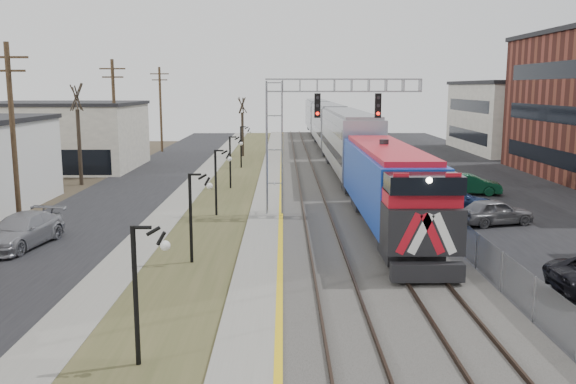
{
  "coord_description": "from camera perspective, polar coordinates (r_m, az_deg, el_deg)",
  "views": [
    {
      "loc": [
        0.02,
        -7.86,
        7.63
      ],
      "look_at": [
        0.25,
        21.39,
        2.6
      ],
      "focal_mm": 38.0,
      "sensor_mm": 36.0,
      "label": 1
    }
  ],
  "objects": [
    {
      "name": "car_street_b",
      "position": [
        32.1,
        -23.69,
        -3.4
      ],
      "size": [
        3.05,
        5.67,
        1.56
      ],
      "primitive_type": "imported",
      "rotation": [
        0.0,
        0.0,
        -0.17
      ],
      "color": "gray",
      "rests_on": "ground"
    },
    {
      "name": "ballast_bed",
      "position": [
        43.7,
        4.77,
        -0.2
      ],
      "size": [
        8.0,
        120.0,
        0.2
      ],
      "primitive_type": "cube",
      "color": "#595651",
      "rests_on": "ground"
    },
    {
      "name": "car_lot_d",
      "position": [
        39.23,
        15.57,
        -0.81
      ],
      "size": [
        4.9,
        2.58,
        1.36
      ],
      "primitive_type": "imported",
      "rotation": [
        0.0,
        0.0,
        1.42
      ],
      "color": "navy",
      "rests_on": "ground"
    },
    {
      "name": "platform",
      "position": [
        43.53,
        -1.79,
        -0.18
      ],
      "size": [
        2.0,
        120.0,
        0.24
      ],
      "primitive_type": "cube",
      "color": "gray",
      "rests_on": "ground"
    },
    {
      "name": "fence",
      "position": [
        44.17,
        10.22,
        0.71
      ],
      "size": [
        0.04,
        120.0,
        1.6
      ],
      "primitive_type": "cube",
      "color": "gray",
      "rests_on": "ground"
    },
    {
      "name": "lampposts",
      "position": [
        27.05,
        -9.0,
        -2.38
      ],
      "size": [
        0.14,
        62.14,
        4.0
      ],
      "color": "black",
      "rests_on": "ground"
    },
    {
      "name": "parking_lot",
      "position": [
        46.37,
        19.71,
        -0.26
      ],
      "size": [
        16.0,
        120.0,
        0.04
      ],
      "primitive_type": "cube",
      "color": "black",
      "rests_on": "ground"
    },
    {
      "name": "utility_poles",
      "position": [
        36.02,
        -24.32,
        4.71
      ],
      "size": [
        0.28,
        80.28,
        10.0
      ],
      "color": "#4C3823",
      "rests_on": "ground"
    },
    {
      "name": "street_west",
      "position": [
        45.03,
        -15.27,
        -0.32
      ],
      "size": [
        7.0,
        120.0,
        0.04
      ],
      "primitive_type": "cube",
      "color": "black",
      "rests_on": "ground"
    },
    {
      "name": "track_near",
      "position": [
        43.53,
        2.16,
        0.03
      ],
      "size": [
        1.58,
        120.0,
        0.15
      ],
      "color": "#2D2119",
      "rests_on": "ballast_bed"
    },
    {
      "name": "bare_trees",
      "position": [
        48.71,
        -15.58,
        3.59
      ],
      "size": [
        12.3,
        42.3,
        5.95
      ],
      "color": "#382D23",
      "rests_on": "ground"
    },
    {
      "name": "train",
      "position": [
        67.06,
        4.25,
        5.71
      ],
      "size": [
        3.0,
        85.85,
        5.33
      ],
      "color": "#153CAD",
      "rests_on": "ground"
    },
    {
      "name": "car_lot_e",
      "position": [
        36.01,
        18.79,
        -1.81
      ],
      "size": [
        4.6,
        2.82,
        1.46
      ],
      "primitive_type": "imported",
      "rotation": [
        0.0,
        0.0,
        1.84
      ],
      "color": "slate",
      "rests_on": "ground"
    },
    {
      "name": "platform_edge",
      "position": [
        43.49,
        -0.64,
        -0.02
      ],
      "size": [
        0.24,
        120.0,
        0.01
      ],
      "primitive_type": "cube",
      "color": "gold",
      "rests_on": "platform"
    },
    {
      "name": "car_lot_f",
      "position": [
        45.66,
        16.65,
        0.65
      ],
      "size": [
        4.59,
        2.29,
        1.45
      ],
      "primitive_type": "imported",
      "rotation": [
        0.0,
        0.0,
        1.39
      ],
      "color": "#0B3821",
      "rests_on": "ground"
    },
    {
      "name": "track_far",
      "position": [
        43.83,
        6.73,
        0.03
      ],
      "size": [
        1.58,
        120.0,
        0.15
      ],
      "color": "#2D2119",
      "rests_on": "ballast_bed"
    },
    {
      "name": "grass_median",
      "position": [
        43.72,
        -5.73,
        -0.3
      ],
      "size": [
        4.0,
        120.0,
        0.06
      ],
      "primitive_type": "cube",
      "color": "#414524",
      "rests_on": "ground"
    },
    {
      "name": "signal_gantry",
      "position": [
        35.93,
        1.46,
        6.5
      ],
      "size": [
        9.0,
        1.07,
        8.15
      ],
      "color": "gray",
      "rests_on": "ground"
    },
    {
      "name": "sidewalk",
      "position": [
        44.09,
        -9.61,
        -0.29
      ],
      "size": [
        2.0,
        120.0,
        0.08
      ],
      "primitive_type": "cube",
      "color": "gray",
      "rests_on": "ground"
    }
  ]
}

